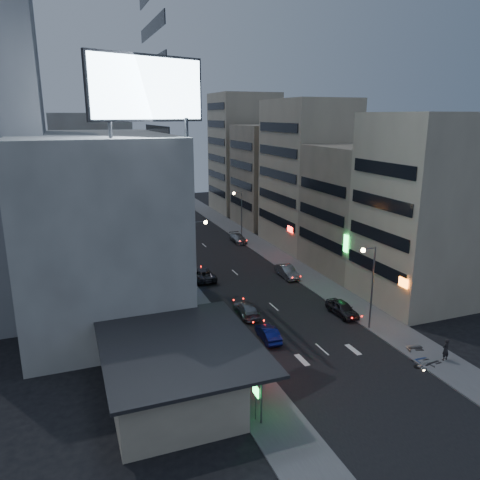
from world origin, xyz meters
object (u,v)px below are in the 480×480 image
person (446,349)px  scooter_blue (426,351)px  road_car_silver (247,309)px  scooter_silver_b (419,338)px  parked_car_right_far (238,238)px  parked_car_right_near (342,308)px  parked_car_right_mid (287,271)px  scooter_silver_a (426,355)px  scooter_black_b (422,341)px  scooter_black_a (438,354)px  parked_car_left (202,274)px  road_car_blue (268,333)px

person → scooter_blue: bearing=-48.0°
road_car_silver → scooter_blue: size_ratio=2.72×
person → scooter_blue: size_ratio=1.12×
scooter_silver_b → parked_car_right_far: bearing=11.9°
parked_car_right_near → person: (2.83, -10.97, 0.34)m
parked_car_right_mid → scooter_silver_a: parked_car_right_mid is taller
scooter_black_b → scooter_black_a: bearing=-168.0°
parked_car_right_near → scooter_silver_b: parked_car_right_near is taller
scooter_blue → road_car_silver: bearing=40.6°
parked_car_left → parked_car_right_far: size_ratio=1.14×
parked_car_right_mid → road_car_blue: (-9.16, -14.72, -0.10)m
person → scooter_silver_a: bearing=-21.6°
parked_car_left → scooter_blue: size_ratio=3.08×
road_car_blue → scooter_black_b: size_ratio=1.98×
parked_car_right_mid → person: (2.92, -23.38, 0.33)m
road_car_blue → person: (12.08, -8.66, 0.43)m
parked_car_right_near → scooter_silver_b: (2.69, -8.11, 0.00)m
parked_car_right_mid → road_car_blue: bearing=-120.6°
parked_car_left → person: bearing=115.9°
scooter_black_b → person: bearing=-153.4°
person → scooter_black_b: size_ratio=0.97×
parked_car_left → scooter_silver_b: (12.98, -23.35, 0.01)m
parked_car_left → scooter_black_a: 28.90m
scooter_silver_b → road_car_silver: bearing=53.6°
road_car_blue → road_car_silver: road_car_silver is taller
parked_car_right_far → road_car_blue: (-9.26, -32.39, -0.02)m
scooter_silver_a → parked_car_left: bearing=6.7°
parked_car_left → scooter_black_a: bearing=115.0°
person → scooter_silver_b: bearing=-95.1°
road_car_blue → scooter_silver_b: 13.28m
scooter_black_a → parked_car_left: bearing=19.8°
parked_car_right_far → road_car_blue: 33.69m
parked_car_right_far → road_car_silver: (-9.10, -26.69, 0.01)m
road_car_silver → scooter_silver_b: 16.47m
parked_car_left → road_car_blue: size_ratio=1.35×
parked_car_right_mid → scooter_silver_b: 20.71m
parked_car_right_near → scooter_black_b: 8.97m
road_car_silver → scooter_silver_a: 17.39m
parked_car_right_near → scooter_black_a: parked_car_right_near is taller
road_car_blue → road_car_silver: 5.70m
road_car_silver → scooter_silver_a: (10.35, -13.97, 0.03)m
parked_car_left → person: size_ratio=2.74×
parked_car_right_mid → parked_car_left: (-10.19, 2.83, -0.01)m
parked_car_right_mid → parked_car_right_far: (0.10, 17.66, -0.08)m
road_car_blue → parked_car_right_near: bearing=-161.8°
road_car_silver → person: (11.93, -14.36, 0.40)m
scooter_silver_b → person: bearing=-169.4°
scooter_silver_a → person: bearing=-121.2°
road_car_silver → person: 18.67m
scooter_black_a → parked_car_right_near: bearing=5.8°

